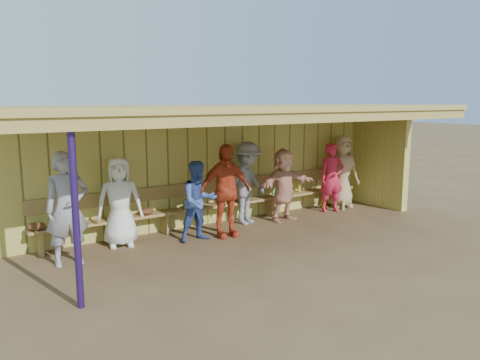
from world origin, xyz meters
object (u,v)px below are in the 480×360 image
(player_c, at_px, (199,201))
(player_f, at_px, (284,185))
(player_h, at_px, (342,171))
(bench, at_px, (220,199))
(player_a, at_px, (67,209))
(player_d, at_px, (225,191))
(player_e, at_px, (247,183))
(player_g, at_px, (332,178))
(player_b, at_px, (120,202))

(player_c, relative_size, player_f, 0.95)
(player_h, height_order, bench, player_h)
(player_a, relative_size, player_d, 1.02)
(player_a, bearing_deg, bench, 14.92)
(player_a, xyz_separation_m, player_c, (2.34, -0.02, -0.16))
(player_c, relative_size, player_e, 0.86)
(player_h, bearing_deg, player_g, -144.50)
(player_g, bearing_deg, player_c, -155.25)
(player_b, bearing_deg, bench, 23.79)
(player_d, xyz_separation_m, player_h, (3.70, 0.56, -0.01))
(player_a, distance_m, player_g, 6.06)
(player_d, bearing_deg, player_a, -175.07)
(player_e, xyz_separation_m, player_g, (2.26, -0.21, -0.06))
(player_e, xyz_separation_m, bench, (-0.49, 0.31, -0.34))
(bench, bearing_deg, player_e, -32.02)
(player_e, bearing_deg, player_f, -36.70)
(player_a, bearing_deg, player_h, 5.57)
(player_a, xyz_separation_m, player_d, (2.89, -0.06, -0.01))
(player_d, relative_size, bench, 0.24)
(player_b, xyz_separation_m, player_f, (3.56, -0.24, -0.02))
(player_h, bearing_deg, player_d, -156.87)
(player_b, bearing_deg, player_h, 16.02)
(player_a, height_order, player_g, player_a)
(player_b, height_order, player_h, player_h)
(player_c, bearing_deg, player_a, -178.37)
(player_c, distance_m, player_f, 2.25)
(player_a, height_order, player_e, player_a)
(player_d, xyz_separation_m, bench, (0.40, 0.86, -0.37))
(player_f, xyz_separation_m, bench, (-1.28, 0.55, -0.27))
(player_h, bearing_deg, player_b, -165.32)
(player_d, relative_size, player_e, 1.03)
(player_d, height_order, player_g, player_d)
(player_c, distance_m, player_e, 1.54)
(player_f, distance_m, player_g, 1.47)
(player_g, bearing_deg, player_b, -162.25)
(player_e, distance_m, player_f, 0.84)
(player_d, distance_m, player_e, 1.05)
(player_g, bearing_deg, player_e, -165.27)
(player_a, height_order, player_d, player_a)
(player_f, distance_m, bench, 1.42)
(player_d, xyz_separation_m, player_e, (0.89, 0.56, -0.02))
(player_c, bearing_deg, player_d, -2.17)
(player_d, relative_size, player_g, 1.11)
(player_c, bearing_deg, player_b, 161.19)
(player_e, relative_size, player_h, 0.99)
(player_g, bearing_deg, player_a, -157.26)
(player_a, bearing_deg, player_b, 26.70)
(player_b, bearing_deg, player_a, -138.65)
(player_a, relative_size, player_c, 1.21)
(player_h, relative_size, bench, 0.23)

